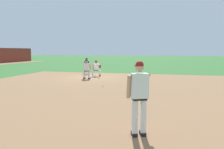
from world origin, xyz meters
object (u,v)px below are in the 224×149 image
object	(u,v)px
umpire	(87,65)
pitcher	(140,94)
first_baseman	(96,67)
baseball	(103,86)
baserunner	(87,68)
first_base_bag	(93,76)

from	to	relation	value
umpire	pitcher	bearing A→B (deg)	-154.66
first_baseman	baseball	bearing A→B (deg)	-157.99
umpire	baserunner	bearing A→B (deg)	-159.61
pitcher	baserunner	bearing A→B (deg)	26.87
first_baseman	baserunner	bearing A→B (deg)	173.45
first_base_bag	umpire	xyz separation A→B (m)	(2.12, 1.30, 0.75)
baseball	umpire	xyz separation A→B (m)	(6.37, 3.39, 0.76)
baseball	first_baseman	xyz separation A→B (m)	(4.86, 1.96, 0.69)
first_baseman	first_base_bag	bearing A→B (deg)	168.40
first_baseman	umpire	xyz separation A→B (m)	(1.51, 1.42, 0.06)
baseball	pitcher	distance (m)	7.70
first_baseman	baserunner	xyz separation A→B (m)	(-1.77, 0.20, 0.06)
umpire	first_baseman	bearing A→B (deg)	-136.72
first_base_bag	baseball	distance (m)	4.73
first_baseman	umpire	bearing A→B (deg)	43.28
pitcher	first_baseman	world-z (taller)	pitcher
first_base_bag	baseball	bearing A→B (deg)	-153.82
first_base_bag	pitcher	size ratio (longest dim) A/B	0.20
baseball	first_base_bag	bearing A→B (deg)	26.18
baserunner	baseball	bearing A→B (deg)	-144.95
umpire	first_base_bag	bearing A→B (deg)	-148.53
pitcher	baserunner	xyz separation A→B (m)	(10.12, 5.13, -0.27)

